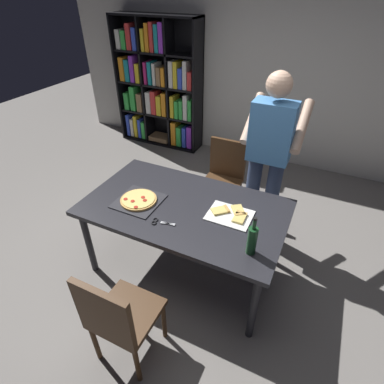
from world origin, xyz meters
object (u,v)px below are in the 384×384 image
object	(u,v)px
kitchen_scissors	(159,222)
person_serving_pizza	(268,154)
chair_far_side	(224,175)
dining_table	(185,212)
pepperoni_pizza_on_tray	(139,200)
bookshelf	(158,87)
wine_bottle	(252,240)
chair_near_camera	(118,316)

from	to	relation	value
kitchen_scissors	person_serving_pizza	bearing A→B (deg)	61.07
chair_far_side	kitchen_scissors	world-z (taller)	chair_far_side
dining_table	kitchen_scissors	size ratio (longest dim) A/B	8.70
person_serving_pizza	pepperoni_pizza_on_tray	bearing A→B (deg)	-135.04
person_serving_pizza	kitchen_scissors	xyz separation A→B (m)	(-0.58, -1.05, -0.24)
dining_table	bookshelf	world-z (taller)	bookshelf
bookshelf	wine_bottle	xyz separation A→B (m)	(2.32, -2.65, -0.06)
dining_table	chair_far_side	xyz separation A→B (m)	(0.00, 0.99, -0.17)
chair_near_camera	chair_far_side	bearing A→B (deg)	90.00
bookshelf	wine_bottle	distance (m)	3.52
bookshelf	wine_bottle	world-z (taller)	bookshelf
dining_table	chair_near_camera	xyz separation A→B (m)	(-0.00, -0.99, -0.17)
dining_table	wine_bottle	xyz separation A→B (m)	(0.67, -0.28, 0.19)
dining_table	chair_near_camera	world-z (taller)	chair_near_camera
dining_table	wine_bottle	size ratio (longest dim) A/B	5.45
dining_table	pepperoni_pizza_on_tray	world-z (taller)	pepperoni_pizza_on_tray
person_serving_pizza	kitchen_scissors	bearing A→B (deg)	-118.93
chair_near_camera	chair_far_side	xyz separation A→B (m)	(0.00, 1.98, 0.00)
bookshelf	kitchen_scissors	bearing A→B (deg)	-59.28
chair_far_side	bookshelf	size ratio (longest dim) A/B	0.46
wine_bottle	dining_table	bearing A→B (deg)	157.30
chair_far_side	person_serving_pizza	distance (m)	0.73
chair_near_camera	wine_bottle	size ratio (longest dim) A/B	2.85
chair_near_camera	wine_bottle	xyz separation A→B (m)	(0.67, 0.71, 0.36)
wine_bottle	kitchen_scissors	size ratio (longest dim) A/B	1.60
bookshelf	chair_far_side	bearing A→B (deg)	-39.83
bookshelf	pepperoni_pizza_on_tray	distance (m)	2.80
chair_near_camera	person_serving_pizza	bearing A→B (deg)	74.09
kitchen_scissors	chair_far_side	bearing A→B (deg)	86.38
wine_bottle	chair_near_camera	bearing A→B (deg)	-133.16
dining_table	wine_bottle	world-z (taller)	wine_bottle
chair_far_side	wine_bottle	bearing A→B (deg)	-62.28
chair_far_side	dining_table	bearing A→B (deg)	-90.00
dining_table	chair_near_camera	bearing A→B (deg)	-90.00
chair_near_camera	bookshelf	size ratio (longest dim) A/B	0.46
pepperoni_pizza_on_tray	kitchen_scissors	distance (m)	0.35
chair_near_camera	person_serving_pizza	size ratio (longest dim) A/B	0.51
wine_bottle	kitchen_scissors	bearing A→B (deg)	-179.63
person_serving_pizza	pepperoni_pizza_on_tray	world-z (taller)	person_serving_pizza
chair_near_camera	kitchen_scissors	distance (m)	0.75
dining_table	chair_near_camera	distance (m)	1.00
bookshelf	pepperoni_pizza_on_tray	world-z (taller)	bookshelf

